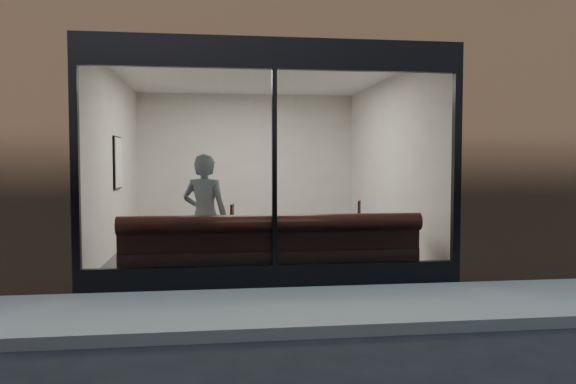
{
  "coord_description": "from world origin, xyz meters",
  "views": [
    {
      "loc": [
        -0.78,
        -5.09,
        1.63
      ],
      "look_at": [
        0.22,
        2.4,
        1.22
      ],
      "focal_mm": 35.0,
      "sensor_mm": 36.0,
      "label": 1
    }
  ],
  "objects": [
    {
      "name": "kerb_near",
      "position": [
        0.0,
        -0.05,
        0.06
      ],
      "size": [
        40.0,
        0.1,
        0.12
      ],
      "primitive_type": "cube",
      "color": "gray",
      "rests_on": "ground"
    },
    {
      "name": "cafe_table_left",
      "position": [
        -0.98,
        3.46,
        0.74
      ],
      "size": [
        0.84,
        0.84,
        0.04
      ],
      "primitive_type": "cube",
      "rotation": [
        0.0,
        0.0,
        0.37
      ],
      "color": "black",
      "rests_on": "cafe_floor"
    },
    {
      "name": "cafe_chair_left",
      "position": [
        -0.67,
        3.97,
        0.24
      ],
      "size": [
        0.41,
        0.41,
        0.03
      ],
      "primitive_type": "cube",
      "rotation": [
        0.0,
        0.0,
        3.03
      ],
      "color": "black",
      "rests_on": "cafe_floor"
    },
    {
      "name": "ground",
      "position": [
        0.0,
        0.0,
        0.0
      ],
      "size": [
        120.0,
        120.0,
        0.0
      ],
      "primitive_type": "plane",
      "color": "black",
      "rests_on": "ground"
    },
    {
      "name": "wall_poster",
      "position": [
        -2.45,
        5.22,
        1.61
      ],
      "size": [
        0.02,
        0.66,
        0.88
      ],
      "primitive_type": "cube",
      "color": "white",
      "rests_on": "cafe_wall_left"
    },
    {
      "name": "cafe_chair_right",
      "position": [
        1.57,
        4.49,
        0.24
      ],
      "size": [
        0.47,
        0.47,
        0.04
      ],
      "primitive_type": "cube",
      "rotation": [
        0.0,
        0.0,
        2.84
      ],
      "color": "black",
      "rests_on": "cafe_floor"
    },
    {
      "name": "storefront_glass",
      "position": [
        0.0,
        2.02,
        1.55
      ],
      "size": [
        4.8,
        0.0,
        4.8
      ],
      "primitive_type": "plane",
      "rotation": [
        1.57,
        0.0,
        0.0
      ],
      "color": "white",
      "rests_on": "storefront_kick"
    },
    {
      "name": "banquette",
      "position": [
        0.0,
        2.45,
        0.23
      ],
      "size": [
        4.0,
        0.55,
        0.45
      ],
      "primitive_type": "cube",
      "color": "#331214",
      "rests_on": "cafe_floor"
    },
    {
      "name": "person",
      "position": [
        -0.9,
        2.72,
        0.87
      ],
      "size": [
        0.74,
        0.6,
        1.74
      ],
      "primitive_type": "imported",
      "rotation": [
        0.0,
        0.0,
        2.81
      ],
      "color": "#A0C0D4",
      "rests_on": "cafe_floor"
    },
    {
      "name": "sidewalk_near",
      "position": [
        0.0,
        1.0,
        0.01
      ],
      "size": [
        40.0,
        2.0,
        0.01
      ],
      "primitive_type": "cube",
      "color": "gray",
      "rests_on": "ground"
    },
    {
      "name": "storefront_header",
      "position": [
        0.0,
        2.05,
        3.0
      ],
      "size": [
        5.0,
        0.1,
        0.4
      ],
      "primitive_type": "cube",
      "color": "black",
      "rests_on": "host_building_upper"
    },
    {
      "name": "cafe_floor",
      "position": [
        0.0,
        5.0,
        0.02
      ],
      "size": [
        6.0,
        6.0,
        0.0
      ],
      "primitive_type": "plane",
      "color": "#2D2D30",
      "rests_on": "ground"
    },
    {
      "name": "cafe_wall_right",
      "position": [
        2.49,
        5.0,
        1.6
      ],
      "size": [
        0.0,
        6.0,
        6.0
      ],
      "primitive_type": "plane",
      "rotation": [
        1.57,
        0.0,
        -1.57
      ],
      "color": "beige",
      "rests_on": "ground"
    },
    {
      "name": "cafe_wall_left",
      "position": [
        -2.49,
        5.0,
        1.6
      ],
      "size": [
        0.0,
        6.0,
        6.0
      ],
      "primitive_type": "plane",
      "rotation": [
        1.57,
        0.0,
        1.57
      ],
      "color": "beige",
      "rests_on": "ground"
    },
    {
      "name": "storefront_mullion",
      "position": [
        0.0,
        2.05,
        1.55
      ],
      "size": [
        0.06,
        0.1,
        2.5
      ],
      "primitive_type": "cube",
      "color": "black",
      "rests_on": "storefront_kick"
    },
    {
      "name": "storefront_kick",
      "position": [
        0.0,
        2.05,
        0.15
      ],
      "size": [
        5.0,
        0.1,
        0.3
      ],
      "primitive_type": "cube",
      "color": "black",
      "rests_on": "ground"
    },
    {
      "name": "host_building_pier_left",
      "position": [
        -3.75,
        8.0,
        1.6
      ],
      "size": [
        2.5,
        12.0,
        3.2
      ],
      "primitive_type": "cube",
      "color": "brown",
      "rests_on": "ground"
    },
    {
      "name": "host_building_backfill",
      "position": [
        0.0,
        11.0,
        1.6
      ],
      "size": [
        5.0,
        6.0,
        3.2
      ],
      "primitive_type": "cube",
      "color": "brown",
      "rests_on": "ground"
    },
    {
      "name": "cafe_table_right",
      "position": [
        1.79,
        3.0,
        0.74
      ],
      "size": [
        0.76,
        0.76,
        0.05
      ],
      "primitive_type": "cube",
      "rotation": [
        0.0,
        0.0,
        0.09
      ],
      "color": "black",
      "rests_on": "cafe_floor"
    },
    {
      "name": "cafe_wall_back",
      "position": [
        0.0,
        7.99,
        1.6
      ],
      "size": [
        5.0,
        0.0,
        5.0
      ],
      "primitive_type": "plane",
      "rotation": [
        1.57,
        0.0,
        0.0
      ],
      "color": "beige",
      "rests_on": "ground"
    },
    {
      "name": "cafe_ceiling",
      "position": [
        0.0,
        5.0,
        3.19
      ],
      "size": [
        6.0,
        6.0,
        0.0
      ],
      "primitive_type": "plane",
      "rotation": [
        3.14,
        0.0,
        0.0
      ],
      "color": "white",
      "rests_on": "host_building_upper"
    },
    {
      "name": "host_building_pier_right",
      "position": [
        3.75,
        8.0,
        1.6
      ],
      "size": [
        2.5,
        12.0,
        3.2
      ],
      "primitive_type": "cube",
      "color": "brown",
      "rests_on": "ground"
    }
  ]
}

